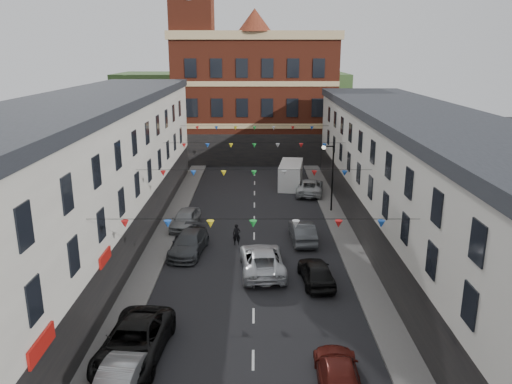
{
  "coord_description": "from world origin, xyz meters",
  "views": [
    {
      "loc": [
        0.12,
        -28.02,
        13.76
      ],
      "look_at": [
        0.14,
        7.47,
        3.69
      ],
      "focal_mm": 35.0,
      "sensor_mm": 36.0,
      "label": 1
    }
  ],
  "objects_px": {
    "car_left_c": "(134,342)",
    "white_van": "(291,175)",
    "car_left_e": "(186,219)",
    "car_right_c": "(338,373)",
    "car_left_d": "(189,243)",
    "pedestrian": "(237,235)",
    "car_left_b": "(118,384)",
    "car_right_d": "(316,272)",
    "street_lamp": "(330,169)",
    "car_right_f": "(310,187)",
    "moving_car": "(262,260)",
    "car_right_e": "(302,232)"
  },
  "relations": [
    {
      "from": "street_lamp",
      "to": "car_right_f",
      "type": "relative_size",
      "value": 1.1
    },
    {
      "from": "car_left_e",
      "to": "car_right_e",
      "type": "xyz_separation_m",
      "value": [
        9.1,
        -2.85,
        -0.01
      ]
    },
    {
      "from": "car_left_e",
      "to": "pedestrian",
      "type": "distance_m",
      "value": 5.5
    },
    {
      "from": "car_left_d",
      "to": "car_right_d",
      "type": "bearing_deg",
      "value": -22.11
    },
    {
      "from": "car_right_c",
      "to": "moving_car",
      "type": "relative_size",
      "value": 0.77
    },
    {
      "from": "car_right_c",
      "to": "car_right_d",
      "type": "bearing_deg",
      "value": -89.18
    },
    {
      "from": "car_left_b",
      "to": "white_van",
      "type": "xyz_separation_m",
      "value": [
        9.3,
        33.32,
        0.54
      ]
    },
    {
      "from": "car_left_e",
      "to": "pedestrian",
      "type": "height_order",
      "value": "pedestrian"
    },
    {
      "from": "white_van",
      "to": "car_left_b",
      "type": "bearing_deg",
      "value": -97.6
    },
    {
      "from": "car_left_c",
      "to": "car_left_d",
      "type": "xyz_separation_m",
      "value": [
        0.93,
        12.46,
        -0.08
      ]
    },
    {
      "from": "car_right_d",
      "to": "car_left_e",
      "type": "bearing_deg",
      "value": -51.61
    },
    {
      "from": "car_left_b",
      "to": "car_right_e",
      "type": "xyz_separation_m",
      "value": [
        9.1,
        17.54,
        0.04
      ]
    },
    {
      "from": "pedestrian",
      "to": "moving_car",
      "type": "bearing_deg",
      "value": -67.42
    },
    {
      "from": "car_left_b",
      "to": "car_right_c",
      "type": "relative_size",
      "value": 0.96
    },
    {
      "from": "car_left_e",
      "to": "car_right_c",
      "type": "relative_size",
      "value": 1.0
    },
    {
      "from": "car_right_d",
      "to": "moving_car",
      "type": "bearing_deg",
      "value": -32.0
    },
    {
      "from": "car_left_b",
      "to": "car_left_d",
      "type": "height_order",
      "value": "car_left_d"
    },
    {
      "from": "car_left_b",
      "to": "moving_car",
      "type": "relative_size",
      "value": 0.75
    },
    {
      "from": "car_right_e",
      "to": "white_van",
      "type": "xyz_separation_m",
      "value": [
        0.2,
        15.77,
        0.5
      ]
    },
    {
      "from": "car_left_b",
      "to": "car_left_c",
      "type": "bearing_deg",
      "value": 95.94
    },
    {
      "from": "car_right_d",
      "to": "white_van",
      "type": "bearing_deg",
      "value": -95.03
    },
    {
      "from": "moving_car",
      "to": "pedestrian",
      "type": "relative_size",
      "value": 3.68
    },
    {
      "from": "car_left_e",
      "to": "moving_car",
      "type": "bearing_deg",
      "value": -46.53
    },
    {
      "from": "car_left_b",
      "to": "moving_car",
      "type": "distance_m",
      "value": 13.64
    },
    {
      "from": "car_right_d",
      "to": "moving_car",
      "type": "height_order",
      "value": "moving_car"
    },
    {
      "from": "car_left_d",
      "to": "pedestrian",
      "type": "distance_m",
      "value": 3.64
    },
    {
      "from": "car_left_d",
      "to": "car_right_d",
      "type": "xyz_separation_m",
      "value": [
        8.4,
        -4.74,
        0.0
      ]
    },
    {
      "from": "car_right_e",
      "to": "moving_car",
      "type": "distance_m",
      "value": 6.13
    },
    {
      "from": "car_left_d",
      "to": "car_left_c",
      "type": "bearing_deg",
      "value": -86.92
    },
    {
      "from": "car_right_e",
      "to": "moving_car",
      "type": "relative_size",
      "value": 0.79
    },
    {
      "from": "car_right_f",
      "to": "pedestrian",
      "type": "bearing_deg",
      "value": 71.35
    },
    {
      "from": "car_left_b",
      "to": "car_left_c",
      "type": "xyz_separation_m",
      "value": [
        0.0,
        2.85,
        0.11
      ]
    },
    {
      "from": "street_lamp",
      "to": "car_right_e",
      "type": "xyz_separation_m",
      "value": [
        -2.95,
        -7.09,
        -3.14
      ]
    },
    {
      "from": "car_left_c",
      "to": "moving_car",
      "type": "xyz_separation_m",
      "value": [
        6.03,
        9.39,
        -0.01
      ]
    },
    {
      "from": "car_left_b",
      "to": "street_lamp",
      "type": "bearing_deg",
      "value": 69.88
    },
    {
      "from": "car_right_c",
      "to": "car_right_f",
      "type": "relative_size",
      "value": 0.83
    },
    {
      "from": "car_right_f",
      "to": "pedestrian",
      "type": "xyz_separation_m",
      "value": [
        -6.78,
        -13.54,
        0.04
      ]
    },
    {
      "from": "car_left_c",
      "to": "car_right_c",
      "type": "distance_m",
      "value": 9.33
    },
    {
      "from": "car_left_c",
      "to": "white_van",
      "type": "bearing_deg",
      "value": 77.52
    },
    {
      "from": "car_left_c",
      "to": "car_right_d",
      "type": "bearing_deg",
      "value": 44.08
    },
    {
      "from": "street_lamp",
      "to": "car_right_c",
      "type": "height_order",
      "value": "street_lamp"
    },
    {
      "from": "moving_car",
      "to": "car_right_e",
      "type": "bearing_deg",
      "value": -124.29
    },
    {
      "from": "car_left_b",
      "to": "car_right_e",
      "type": "bearing_deg",
      "value": 68.53
    },
    {
      "from": "car_left_e",
      "to": "car_right_d",
      "type": "relative_size",
      "value": 1.03
    },
    {
      "from": "street_lamp",
      "to": "car_right_d",
      "type": "xyz_separation_m",
      "value": [
        -2.72,
        -14.07,
        -3.15
      ]
    },
    {
      "from": "car_right_c",
      "to": "pedestrian",
      "type": "height_order",
      "value": "pedestrian"
    },
    {
      "from": "street_lamp",
      "to": "pedestrian",
      "type": "distance_m",
      "value": 11.46
    },
    {
      "from": "white_van",
      "to": "street_lamp",
      "type": "bearing_deg",
      "value": -64.42
    },
    {
      "from": "car_left_c",
      "to": "car_right_c",
      "type": "bearing_deg",
      "value": -8.21
    },
    {
      "from": "car_left_c",
      "to": "car_right_e",
      "type": "bearing_deg",
      "value": 62.73
    }
  ]
}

